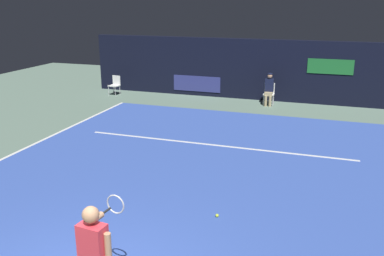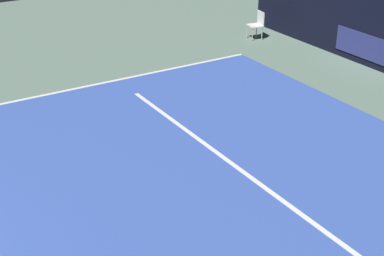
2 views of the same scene
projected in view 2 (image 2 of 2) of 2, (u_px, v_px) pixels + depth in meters
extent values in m
plane|color=slate|center=(130.00, 195.00, 10.22)|extent=(30.78, 30.78, 0.00)
cube|color=#3856B2|center=(130.00, 194.00, 10.22)|extent=(10.49, 12.38, 0.01)
cube|color=white|center=(37.00, 97.00, 14.20)|extent=(0.10, 12.38, 0.01)
cube|color=white|center=(230.00, 162.00, 11.23)|extent=(8.18, 0.10, 0.01)
cube|color=navy|center=(366.00, 47.00, 16.04)|extent=(2.20, 0.04, 0.70)
cube|color=white|center=(255.00, 26.00, 18.33)|extent=(0.50, 0.47, 0.04)
cube|color=white|center=(261.00, 18.00, 18.30)|extent=(0.42, 0.10, 0.42)
cylinder|color=#B2B2B7|center=(247.00, 31.00, 18.52)|extent=(0.03, 0.03, 0.44)
cylinder|color=#B2B2B7|center=(252.00, 34.00, 18.21)|extent=(0.03, 0.03, 0.44)
cylinder|color=#B2B2B7|center=(256.00, 30.00, 18.64)|extent=(0.03, 0.03, 0.44)
cylinder|color=#B2B2B7|center=(262.00, 33.00, 18.33)|extent=(0.03, 0.03, 0.44)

